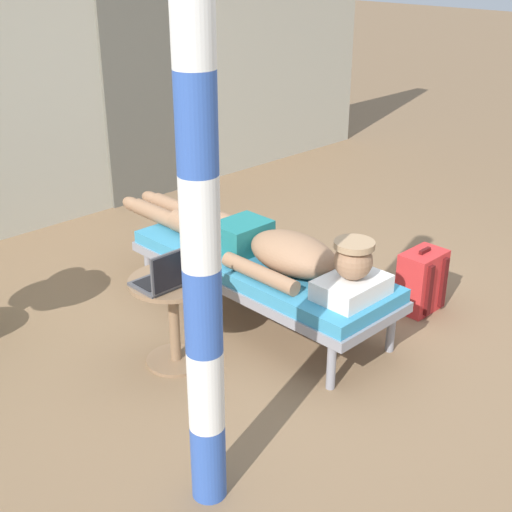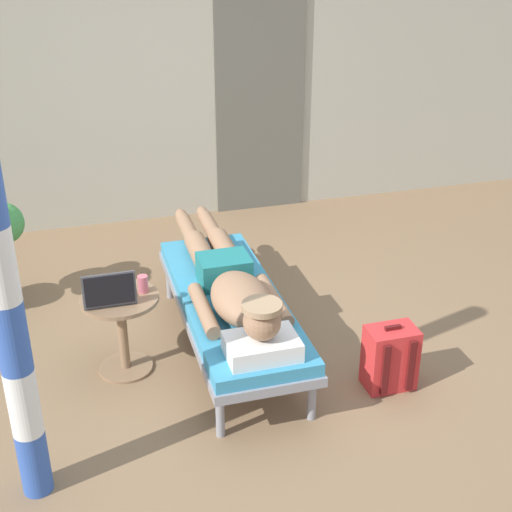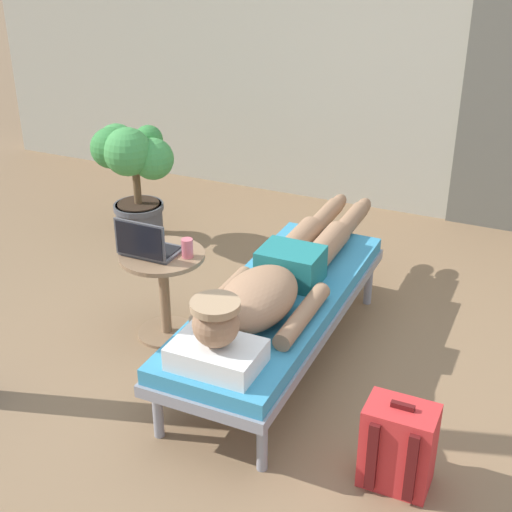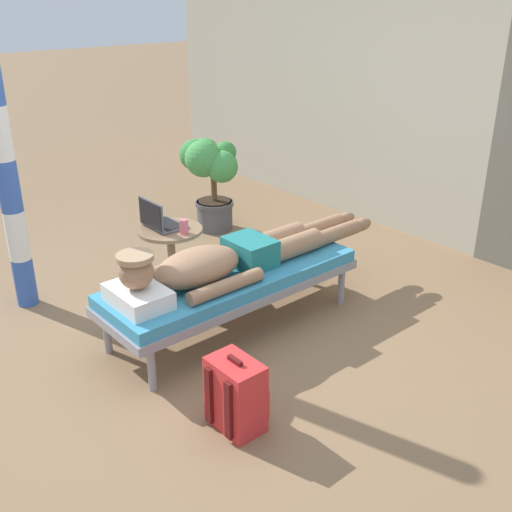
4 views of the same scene
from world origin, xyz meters
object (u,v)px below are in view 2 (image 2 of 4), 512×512
(person_reclining, at_px, (232,283))
(drink_glass, at_px, (143,284))
(backpack, at_px, (390,358))
(side_table, at_px, (122,321))
(lounge_chair, at_px, (231,304))
(laptop, at_px, (109,294))

(person_reclining, xyz_separation_m, drink_glass, (-0.55, 0.04, 0.06))
(backpack, bearing_deg, side_table, 158.17)
(lounge_chair, distance_m, side_table, 0.70)
(lounge_chair, xyz_separation_m, side_table, (-0.70, -0.02, 0.01))
(person_reclining, height_order, backpack, person_reclining)
(lounge_chair, height_order, drink_glass, drink_glass)
(person_reclining, relative_size, laptop, 7.00)
(person_reclining, bearing_deg, lounge_chair, 90.00)
(person_reclining, xyz_separation_m, backpack, (0.83, -0.60, -0.32))
(side_table, distance_m, laptop, 0.24)
(drink_glass, xyz_separation_m, backpack, (1.38, -0.64, -0.38))
(drink_glass, bearing_deg, backpack, -24.81)
(person_reclining, relative_size, backpack, 5.12)
(person_reclining, distance_m, laptop, 0.76)
(backpack, bearing_deg, lounge_chair, 142.50)
(person_reclining, xyz_separation_m, side_table, (-0.70, 0.02, -0.16))
(lounge_chair, distance_m, person_reclining, 0.18)
(side_table, bearing_deg, backpack, -21.83)
(person_reclining, bearing_deg, laptop, -177.28)
(lounge_chair, xyz_separation_m, backpack, (0.83, -0.64, -0.15))
(drink_glass, relative_size, backpack, 0.26)
(drink_glass, distance_m, backpack, 1.56)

